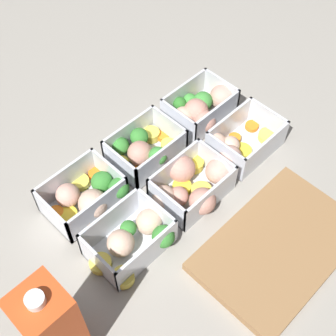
# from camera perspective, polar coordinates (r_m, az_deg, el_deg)

# --- Properties ---
(ground_plane) EXTENTS (4.00, 4.00, 0.00)m
(ground_plane) POSITION_cam_1_polar(r_m,az_deg,el_deg) (0.89, 0.00, -0.86)
(ground_plane) COLOR gray
(container_near_left) EXTENTS (0.17, 0.12, 0.06)m
(container_near_left) POSITION_cam_1_polar(r_m,az_deg,el_deg) (0.97, 4.05, 7.31)
(container_near_left) COLOR silver
(container_near_left) RESTS_ON ground_plane
(container_near_center) EXTENTS (0.14, 0.11, 0.06)m
(container_near_center) POSITION_cam_1_polar(r_m,az_deg,el_deg) (0.89, -3.06, 2.30)
(container_near_center) COLOR silver
(container_near_center) RESTS_ON ground_plane
(container_near_right) EXTENTS (0.14, 0.11, 0.06)m
(container_near_right) POSITION_cam_1_polar(r_m,az_deg,el_deg) (0.84, -9.74, -3.41)
(container_near_right) COLOR silver
(container_near_right) RESTS_ON ground_plane
(container_far_left) EXTENTS (0.16, 0.11, 0.06)m
(container_far_left) POSITION_cam_1_polar(r_m,az_deg,el_deg) (0.91, 8.41, 2.83)
(container_far_left) COLOR silver
(container_far_left) RESTS_ON ground_plane
(container_far_center) EXTENTS (0.17, 0.14, 0.06)m
(container_far_center) POSITION_cam_1_polar(r_m,az_deg,el_deg) (0.84, 2.90, -2.03)
(container_far_center) COLOR silver
(container_far_center) RESTS_ON ground_plane
(container_far_right) EXTENTS (0.16, 0.11, 0.06)m
(container_far_right) POSITION_cam_1_polar(r_m,az_deg,el_deg) (0.79, -4.17, -8.57)
(container_far_right) COLOR silver
(container_far_right) RESTS_ON ground_plane
(juice_carton) EXTENTS (0.07, 0.07, 0.20)m
(juice_carton) POSITION_cam_1_polar(r_m,az_deg,el_deg) (0.67, -13.91, -18.50)
(juice_carton) COLOR #D14C1E
(juice_carton) RESTS_ON ground_plane
(cutting_board) EXTENTS (0.28, 0.18, 0.02)m
(cutting_board) POSITION_cam_1_polar(r_m,az_deg,el_deg) (0.82, 13.32, -9.32)
(cutting_board) COLOR olive
(cutting_board) RESTS_ON ground_plane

